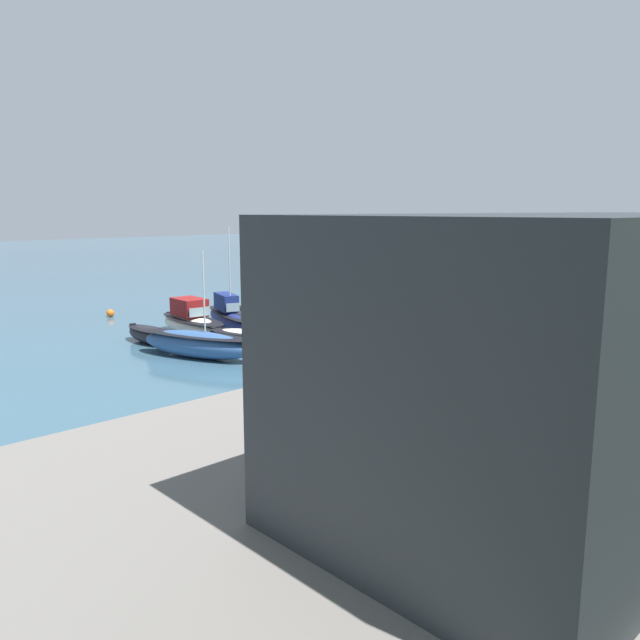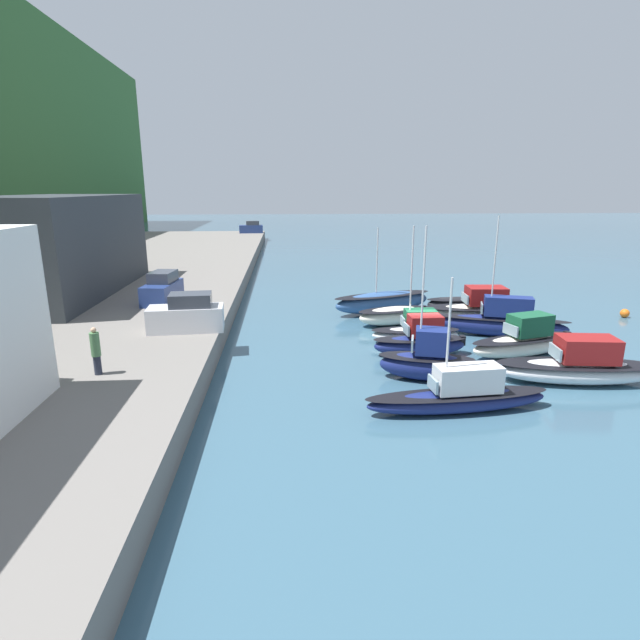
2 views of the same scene
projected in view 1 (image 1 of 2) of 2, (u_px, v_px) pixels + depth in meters
The scene contains 17 objects.
ground_plane at pixel (298, 336), 44.57m from camera, with size 320.00×320.00×0.00m, color #385B70.
yacht_club_building at pixel (591, 343), 18.01m from camera, with size 18.95×8.07×7.38m.
moored_boat_0 at pixel (387, 313), 49.94m from camera, with size 2.21×8.29×5.88m.
moored_boat_1 at pixel (359, 316), 47.10m from camera, with size 2.88×5.01×7.65m.
moored_boat_2 at pixel (317, 323), 45.07m from camera, with size 1.82×5.45×2.36m.
moored_boat_3 at pixel (287, 328), 43.68m from camera, with size 1.81×5.55×7.20m.
moored_boat_4 at pixel (243, 338), 40.46m from camera, with size 3.37×5.64×1.28m.
moored_boat_5 at pixel (198, 344), 37.99m from camera, with size 4.69×8.40×6.54m.
moored_boat_6 at pixel (303, 306), 52.98m from camera, with size 3.13×8.07×2.35m.
moored_boat_7 at pixel (270, 312), 49.61m from camera, with size 3.63×7.11×2.42m.
moored_boat_8 at pixel (228, 316), 47.17m from camera, with size 4.13×8.65×7.72m.
moored_boat_9 at pixel (192, 322), 44.90m from camera, with size 2.97×7.82×2.64m.
moored_boat_10 at pixel (149, 334), 42.16m from camera, with size 1.72×4.78×1.14m.
parked_car_0 at pixel (466, 330), 34.53m from camera, with size 2.13×4.33×2.16m.
parked_car_1 at pixel (428, 363), 27.09m from camera, with size 4.38×2.27×2.16m.
person_on_quay at pixel (568, 318), 37.25m from camera, with size 0.40×0.40×2.14m.
mooring_buoy_0 at pixel (110, 313), 52.59m from camera, with size 0.65×0.65×0.65m.
Camera 1 is at (28.96, 32.74, 8.92)m, focal length 35.00 mm.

